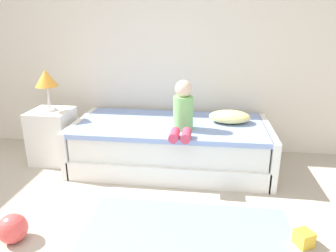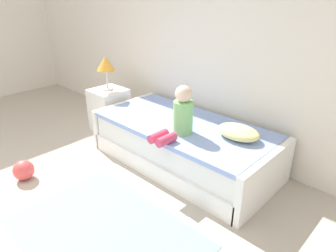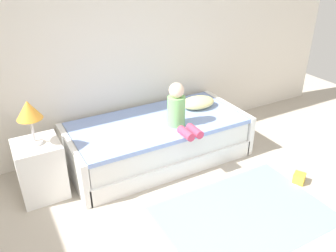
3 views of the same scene
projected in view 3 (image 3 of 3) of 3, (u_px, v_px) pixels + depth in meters
The scene contains 8 objects.
wall_rear at pixel (91, 33), 3.78m from camera, with size 7.20×0.10×2.90m, color silver.
bed at pixel (158, 140), 4.09m from camera, with size 2.11×1.00×0.50m.
nightstand at pixel (41, 169), 3.46m from camera, with size 0.44×0.44×0.60m, color white.
table_lamp at pixel (29, 112), 3.16m from camera, with size 0.24×0.24×0.45m.
child_figure at pixel (178, 110), 3.76m from camera, with size 0.20×0.51×0.50m.
pillow at pixel (198, 102), 4.28m from camera, with size 0.44×0.30×0.13m, color #F2E58C.
area_rug at pixel (245, 214), 3.31m from camera, with size 1.60×1.10×0.01m, color #7AA8CC.
toy_block at pixel (299, 178), 3.73m from camera, with size 0.11×0.11×0.11m, color yellow.
Camera 3 is at (-1.11, -1.16, 2.29)m, focal length 36.66 mm.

